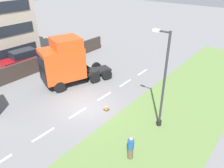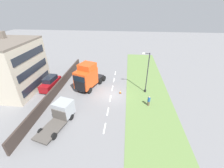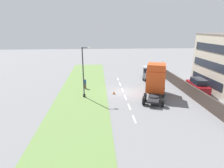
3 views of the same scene
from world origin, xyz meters
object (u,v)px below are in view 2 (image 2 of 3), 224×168
Objects in this scene: lorry_cab at (87,77)px; lamp_post at (147,75)px; flatbed_truck at (62,112)px; traffic_cone_lead at (120,92)px; pedestrian at (149,101)px; parked_car at (51,83)px.

lorry_cab is 9.91m from lamp_post.
flatbed_truck is 10.30× the size of traffic_cone_lead.
lorry_cab is 8.38m from flatbed_truck.
pedestrian is 5.24m from traffic_cone_lead.
lorry_cab reaches higher than pedestrian.
lamp_post is 5.07m from traffic_cone_lead.
lamp_post reaches higher than lorry_cab.
flatbed_truck is at bearing 45.91° from traffic_cone_lead.
traffic_cone_lead is at bearing -169.52° from lorry_cab.
lorry_cab is 6.60m from parked_car.
pedestrian is at bearing 35.36° from flatbed_truck.
flatbed_truck is 13.89m from lamp_post.
pedestrian is (-11.32, -4.29, -0.58)m from flatbed_truck.
pedestrian is at bearing 92.83° from lamp_post.
pedestrian is (-10.06, 3.94, -1.52)m from lorry_cab.
lorry_cab is 10.91m from pedestrian.
parked_car is (5.20, -7.69, -0.29)m from flatbed_truck.
parked_car is at bearing 138.65° from flatbed_truck.
lorry_cab is 1.49× the size of parked_car.
lorry_cab is 6.18m from traffic_cone_lead.
flatbed_truck is 0.88× the size of lamp_post.
lorry_cab is 1.18× the size of flatbed_truck.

